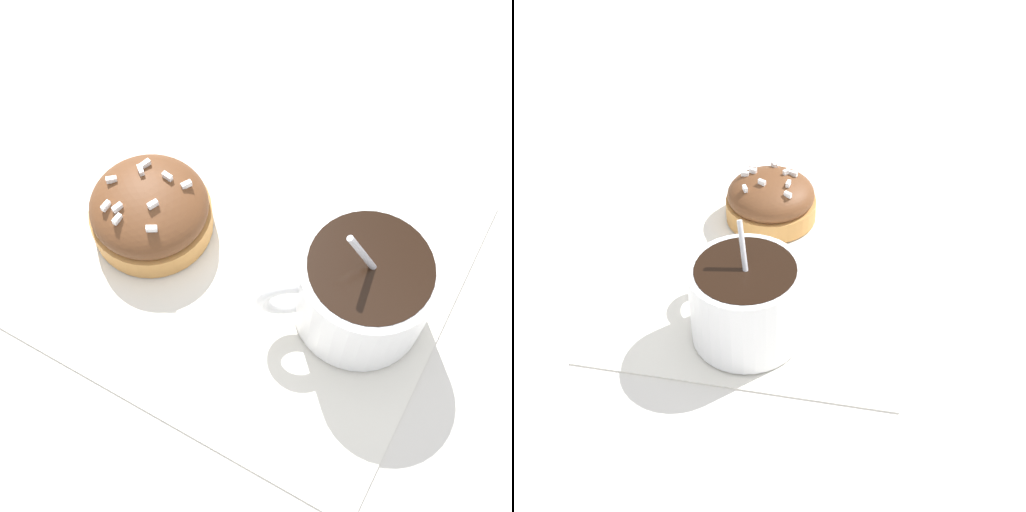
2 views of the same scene
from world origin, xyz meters
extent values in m
plane|color=silver|center=(0.00, 0.00, 0.00)|extent=(3.00, 3.00, 0.00)
cube|color=white|center=(0.00, 0.00, 0.00)|extent=(0.27, 0.26, 0.00)
cylinder|color=white|center=(0.08, 0.01, 0.04)|extent=(0.08, 0.08, 0.06)
cylinder|color=black|center=(0.08, 0.01, 0.06)|extent=(0.07, 0.07, 0.01)
torus|color=white|center=(0.04, -0.02, 0.04)|extent=(0.04, 0.03, 0.04)
ellipsoid|color=silver|center=(0.05, 0.00, 0.01)|extent=(0.03, 0.02, 0.01)
cylinder|color=silver|center=(0.08, 0.01, 0.06)|extent=(0.04, 0.02, 0.09)
cylinder|color=#C18442|center=(-0.08, -0.01, 0.01)|extent=(0.08, 0.08, 0.02)
ellipsoid|color=brown|center=(-0.08, -0.01, 0.03)|extent=(0.08, 0.08, 0.03)
cube|color=white|center=(-0.08, -0.04, 0.04)|extent=(0.00, 0.01, 0.00)
cube|color=white|center=(-0.07, -0.02, 0.05)|extent=(0.01, 0.01, 0.00)
cube|color=white|center=(-0.09, -0.03, 0.04)|extent=(0.00, 0.01, 0.00)
cube|color=white|center=(-0.06, -0.03, 0.04)|extent=(0.01, 0.01, 0.00)
cube|color=white|center=(-0.09, 0.00, 0.05)|extent=(0.01, 0.01, 0.00)
cube|color=white|center=(-0.06, 0.01, 0.04)|extent=(0.01, 0.01, 0.00)
cube|color=white|center=(-0.08, -0.03, 0.05)|extent=(0.00, 0.01, 0.00)
cube|color=white|center=(-0.09, 0.01, 0.04)|extent=(0.00, 0.01, 0.00)
cube|color=white|center=(-0.10, -0.01, 0.04)|extent=(0.01, 0.01, 0.00)
cube|color=white|center=(-0.07, 0.01, 0.05)|extent=(0.01, 0.00, 0.00)
camera|label=1|loc=(0.11, -0.18, 0.44)|focal=50.00mm
camera|label=2|loc=(0.45, 0.11, 0.40)|focal=50.00mm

